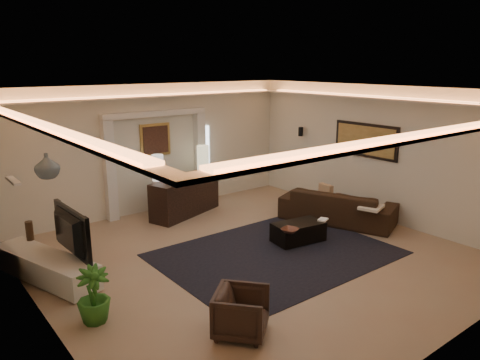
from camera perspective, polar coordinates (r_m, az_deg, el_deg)
floor at (r=8.30m, az=1.49°, el=-9.42°), size 7.00×7.00×0.00m
ceiling at (r=7.61m, az=1.63°, el=10.99°), size 7.00×7.00×0.00m
wall_back at (r=10.70m, az=-10.49°, el=3.89°), size 7.00×0.00×7.00m
wall_front at (r=5.71m, az=24.67°, el=-6.36°), size 7.00×0.00×7.00m
wall_left at (r=6.30m, az=-23.91°, el=-4.42°), size 0.00×7.00×7.00m
wall_right at (r=10.37m, az=16.66°, el=3.20°), size 0.00×7.00×7.00m
cove_soffit at (r=7.64m, az=1.61°, el=8.90°), size 7.00×7.00×0.04m
daylight_slit at (r=11.38m, az=-4.39°, el=4.19°), size 0.25×0.03×1.00m
area_rug at (r=8.40m, az=4.50°, el=-9.11°), size 4.00×3.00×0.01m
pilaster_left at (r=10.21m, az=-15.85°, el=1.08°), size 0.22×0.20×2.20m
pilaster_right at (r=11.25m, az=-4.99°, el=2.77°), size 0.22×0.20×2.20m
alcove_header at (r=10.50m, az=-10.43°, el=8.11°), size 2.52×0.20×0.12m
painting_frame at (r=10.64m, az=-10.46°, el=4.93°), size 0.74×0.04×0.74m
painting_canvas at (r=10.62m, az=-10.40°, el=4.91°), size 0.62×0.02×0.62m
art_panel_frame at (r=10.48m, az=15.33°, el=4.79°), size 0.04×1.64×0.74m
art_panel_gold at (r=10.46m, az=15.25°, el=4.78°), size 0.02×1.50×0.62m
wall_sconce at (r=11.63m, az=7.54°, el=5.97°), size 0.12×0.12×0.22m
wall_niche at (r=7.58m, az=-26.31°, el=-0.08°), size 0.10×0.55×0.04m
console at (r=10.45m, az=-6.82°, el=-2.15°), size 1.88×1.11×0.90m
lamp_left at (r=10.17m, az=-10.15°, el=1.29°), size 0.33×0.33×0.57m
lamp_right at (r=10.86m, az=-4.61°, el=2.30°), size 0.37×0.37×0.62m
media_ledge at (r=7.99m, az=-22.98°, el=-9.84°), size 1.15×2.18×0.40m
tv at (r=7.63m, az=-21.03°, el=-5.94°), size 1.30×0.22×0.75m
figurine at (r=8.57m, az=-24.68°, el=-5.42°), size 0.16×0.16×0.33m
ginger_jar at (r=7.39m, az=-22.82°, el=1.63°), size 0.44×0.44×0.38m
plant at (r=6.50m, az=-17.71°, el=-13.46°), size 0.49×0.49×0.77m
sofa at (r=10.12m, az=12.00°, el=-3.20°), size 2.57×1.78×0.70m
throw_blanket at (r=9.55m, az=15.96°, el=-3.25°), size 0.59×0.53×0.05m
throw_pillow at (r=10.39m, az=10.58°, el=-1.52°), size 0.15×0.38×0.37m
coffee_table at (r=8.92m, az=7.23°, el=-6.39°), size 1.04×0.67×0.36m
bowl at (r=8.34m, az=6.21°, el=-6.07°), size 0.38×0.38×0.07m
magazine at (r=9.07m, az=10.26°, el=-4.69°), size 0.26×0.23×0.03m
armchair at (r=6.00m, az=0.17°, el=-16.11°), size 0.91×0.91×0.60m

